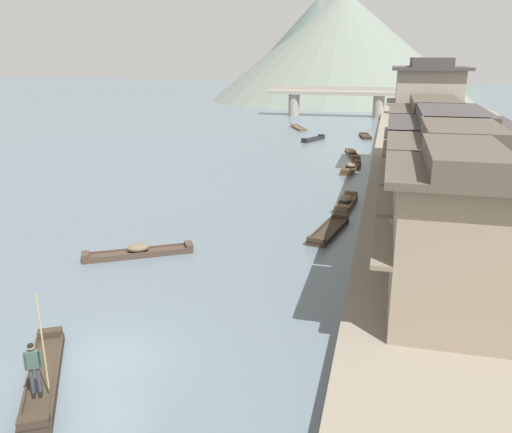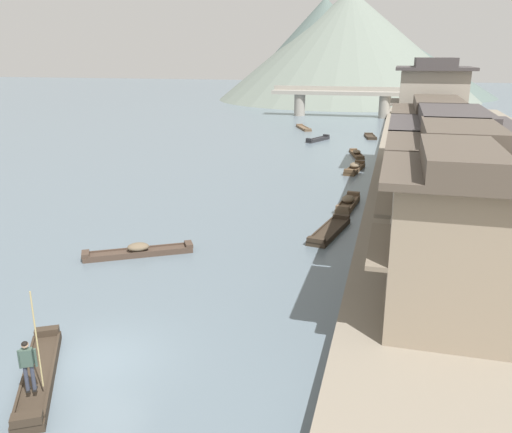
{
  "view_description": "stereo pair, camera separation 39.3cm",
  "coord_description": "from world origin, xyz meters",
  "px_view_note": "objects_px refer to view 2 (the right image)",
  "views": [
    {
      "loc": [
        8.52,
        -13.41,
        9.69
      ],
      "look_at": [
        2.16,
        11.95,
        1.6
      ],
      "focal_mm": 36.66,
      "sensor_mm": 36.0,
      "label": 1
    },
    {
      "loc": [
        8.9,
        -13.32,
        9.69
      ],
      "look_at": [
        2.16,
        11.95,
        1.6
      ],
      "focal_mm": 36.66,
      "sensor_mm": 36.0,
      "label": 2
    }
  ],
  "objects_px": {
    "house_waterfront_second": "(454,197)",
    "boat_upstream_distant": "(138,251)",
    "boat_foreground_poled": "(39,376)",
    "boat_midriver_upstream": "(355,168)",
    "house_waterfront_tall": "(448,167)",
    "boat_moored_second": "(318,139)",
    "house_waterfront_far": "(430,114)",
    "boat_crossing_west": "(329,231)",
    "boat_moored_nearest": "(357,154)",
    "boat_moored_third": "(370,137)",
    "boat_moored_far": "(348,203)",
    "house_waterfront_nearest": "(452,239)",
    "boat_midriver_drifting": "(304,128)",
    "stone_bridge": "(342,98)",
    "boatman_person": "(28,360)",
    "house_waterfront_narrow": "(434,145)"
  },
  "relations": [
    {
      "from": "house_waterfront_tall",
      "to": "boat_midriver_upstream",
      "type": "bearing_deg",
      "value": 111.83
    },
    {
      "from": "boat_moored_far",
      "to": "boat_midriver_drifting",
      "type": "distance_m",
      "value": 38.42
    },
    {
      "from": "boat_moored_nearest",
      "to": "boat_moored_third",
      "type": "bearing_deg",
      "value": 86.86
    },
    {
      "from": "boat_foreground_poled",
      "to": "boat_moored_third",
      "type": "distance_m",
      "value": 54.18
    },
    {
      "from": "boatman_person",
      "to": "house_waterfront_second",
      "type": "xyz_separation_m",
      "value": [
        12.16,
        12.76,
        2.26
      ]
    },
    {
      "from": "boat_midriver_upstream",
      "to": "house_waterfront_tall",
      "type": "distance_m",
      "value": 16.96
    },
    {
      "from": "boat_moored_nearest",
      "to": "boat_moored_far",
      "type": "distance_m",
      "value": 19.02
    },
    {
      "from": "boat_moored_third",
      "to": "boat_moored_far",
      "type": "relative_size",
      "value": 0.91
    },
    {
      "from": "boat_midriver_drifting",
      "to": "house_waterfront_nearest",
      "type": "relative_size",
      "value": 0.84
    },
    {
      "from": "boat_crossing_west",
      "to": "boat_upstream_distant",
      "type": "bearing_deg",
      "value": -146.75
    },
    {
      "from": "boat_midriver_upstream",
      "to": "house_waterfront_tall",
      "type": "height_order",
      "value": "house_waterfront_tall"
    },
    {
      "from": "boat_moored_third",
      "to": "house_waterfront_nearest",
      "type": "distance_m",
      "value": 48.34
    },
    {
      "from": "boat_moored_nearest",
      "to": "boat_moored_far",
      "type": "relative_size",
      "value": 1.1
    },
    {
      "from": "boat_moored_second",
      "to": "boat_crossing_west",
      "type": "distance_m",
      "value": 33.75
    },
    {
      "from": "house_waterfront_narrow",
      "to": "boat_upstream_distant",
      "type": "bearing_deg",
      "value": -133.44
    },
    {
      "from": "boat_moored_nearest",
      "to": "house_waterfront_tall",
      "type": "distance_m",
      "value": 24.13
    },
    {
      "from": "boat_moored_second",
      "to": "house_waterfront_far",
      "type": "distance_m",
      "value": 19.94
    },
    {
      "from": "boat_midriver_drifting",
      "to": "house_waterfront_nearest",
      "type": "bearing_deg",
      "value": -75.04
    },
    {
      "from": "boat_midriver_upstream",
      "to": "boat_crossing_west",
      "type": "height_order",
      "value": "boat_midriver_upstream"
    },
    {
      "from": "boat_moored_far",
      "to": "house_waterfront_second",
      "type": "relative_size",
      "value": 0.66
    },
    {
      "from": "boat_foreground_poled",
      "to": "boat_moored_nearest",
      "type": "xyz_separation_m",
      "value": [
        6.51,
        41.2,
        0.03
      ]
    },
    {
      "from": "boat_crossing_west",
      "to": "house_waterfront_nearest",
      "type": "bearing_deg",
      "value": -63.38
    },
    {
      "from": "boat_midriver_upstream",
      "to": "house_waterfront_tall",
      "type": "relative_size",
      "value": 0.56
    },
    {
      "from": "boat_upstream_distant",
      "to": "boat_moored_far",
      "type": "bearing_deg",
      "value": 51.2
    },
    {
      "from": "house_waterfront_second",
      "to": "boat_upstream_distant",
      "type": "bearing_deg",
      "value": -175.57
    },
    {
      "from": "boat_foreground_poled",
      "to": "boat_midriver_upstream",
      "type": "height_order",
      "value": "boat_midriver_upstream"
    },
    {
      "from": "house_waterfront_nearest",
      "to": "house_waterfront_far",
      "type": "distance_m",
      "value": 28.28
    },
    {
      "from": "boat_moored_third",
      "to": "house_waterfront_tall",
      "type": "xyz_separation_m",
      "value": [
        5.89,
        -35.44,
        3.64
      ]
    },
    {
      "from": "boat_midriver_upstream",
      "to": "stone_bridge",
      "type": "distance_m",
      "value": 42.56
    },
    {
      "from": "boat_moored_nearest",
      "to": "boat_midriver_upstream",
      "type": "bearing_deg",
      "value": -86.89
    },
    {
      "from": "boat_moored_far",
      "to": "house_waterfront_nearest",
      "type": "xyz_separation_m",
      "value": [
        4.81,
        -16.43,
        3.52
      ]
    },
    {
      "from": "boat_moored_far",
      "to": "house_waterfront_second",
      "type": "distance_m",
      "value": 12.36
    },
    {
      "from": "boat_moored_third",
      "to": "stone_bridge",
      "type": "distance_m",
      "value": 23.03
    },
    {
      "from": "boat_moored_nearest",
      "to": "house_waterfront_second",
      "type": "relative_size",
      "value": 0.73
    },
    {
      "from": "boat_upstream_distant",
      "to": "house_waterfront_second",
      "type": "distance_m",
      "value": 15.26
    },
    {
      "from": "boat_moored_nearest",
      "to": "house_waterfront_nearest",
      "type": "bearing_deg",
      "value": -80.82
    },
    {
      "from": "boat_crossing_west",
      "to": "stone_bridge",
      "type": "bearing_deg",
      "value": 95.48
    },
    {
      "from": "boat_crossing_west",
      "to": "boat_moored_second",
      "type": "bearing_deg",
      "value": 99.56
    },
    {
      "from": "boat_moored_far",
      "to": "house_waterfront_narrow",
      "type": "distance_m",
      "value": 7.45
    },
    {
      "from": "boat_foreground_poled",
      "to": "boat_upstream_distant",
      "type": "height_order",
      "value": "boat_upstream_distant"
    },
    {
      "from": "boat_foreground_poled",
      "to": "boat_upstream_distant",
      "type": "distance_m",
      "value": 10.69
    },
    {
      "from": "house_waterfront_far",
      "to": "boat_midriver_drifting",
      "type": "bearing_deg",
      "value": 120.28
    },
    {
      "from": "house_waterfront_nearest",
      "to": "boat_upstream_distant",
      "type": "bearing_deg",
      "value": 161.57
    },
    {
      "from": "boat_foreground_poled",
      "to": "house_waterfront_second",
      "type": "xyz_separation_m",
      "value": [
        12.82,
        11.65,
        3.62
      ]
    },
    {
      "from": "boat_crossing_west",
      "to": "house_waterfront_far",
      "type": "relative_size",
      "value": 0.58
    },
    {
      "from": "boat_crossing_west",
      "to": "house_waterfront_tall",
      "type": "distance_m",
      "value": 7.39
    },
    {
      "from": "boatman_person",
      "to": "boat_moored_second",
      "type": "distance_m",
      "value": 50.76
    },
    {
      "from": "house_waterfront_tall",
      "to": "house_waterfront_second",
      "type": "bearing_deg",
      "value": -92.37
    },
    {
      "from": "boat_moored_nearest",
      "to": "house_waterfront_tall",
      "type": "relative_size",
      "value": 0.56
    },
    {
      "from": "boat_crossing_west",
      "to": "house_waterfront_nearest",
      "type": "height_order",
      "value": "house_waterfront_nearest"
    }
  ]
}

